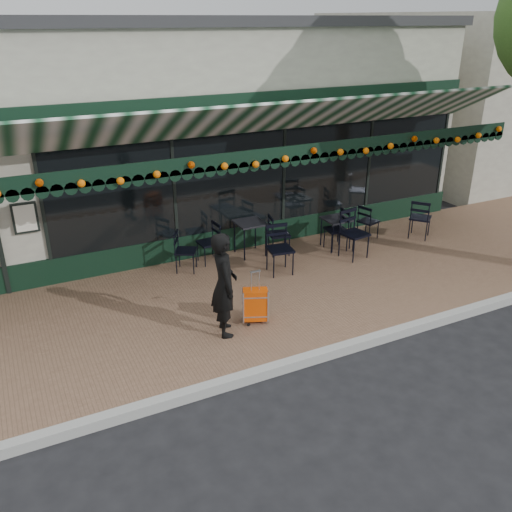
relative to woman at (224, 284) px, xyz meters
name	(u,v)px	position (x,y,z in m)	size (l,w,h in m)	color
ground	(328,354)	(1.23, -1.04, -0.98)	(80.00, 80.00, 0.00)	black
sidewalk	(267,294)	(1.23, 0.96, -0.90)	(18.00, 4.00, 0.15)	brown
curb	(331,352)	(1.23, -1.12, -0.90)	(18.00, 0.16, 0.15)	#9E9E99
restaurant_building	(162,120)	(1.23, 6.80, 1.29)	(12.00, 9.60, 4.50)	gray
woman	(224,284)	(0.00, 0.00, 0.00)	(0.61, 0.40, 1.66)	black
suitcase	(255,305)	(0.56, 0.08, -0.53)	(0.44, 0.35, 0.90)	#DC4406
cafe_table_a	(336,221)	(3.47, 2.11, -0.24)	(0.53, 0.53, 0.65)	black
cafe_table_b	(250,225)	(1.67, 2.57, -0.19)	(0.58, 0.58, 0.71)	black
chair_a_left	(336,230)	(3.40, 2.01, -0.40)	(0.43, 0.43, 0.87)	black
chair_a_right	(368,222)	(4.39, 2.21, -0.44)	(0.39, 0.39, 0.78)	black
chair_a_front	(354,234)	(3.50, 1.50, -0.33)	(0.50, 0.50, 0.99)	black
chair_a_extra	(420,218)	(5.47, 1.76, -0.38)	(0.45, 0.45, 0.89)	black
chair_b_left	(209,243)	(0.76, 2.58, -0.42)	(0.41, 0.41, 0.82)	black
chair_b_right	(279,235)	(2.22, 2.33, -0.41)	(0.42, 0.42, 0.85)	black
chair_b_front	(280,250)	(1.80, 1.52, -0.36)	(0.47, 0.47, 0.95)	black
chair_solo	(186,251)	(0.22, 2.40, -0.43)	(0.40, 0.40, 0.81)	black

